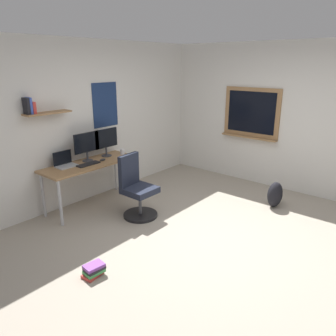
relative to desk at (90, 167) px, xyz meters
The scene contains 13 objects.
ground_plane 2.21m from the desk, 80.67° to the right, with size 5.20×5.20×0.00m, color #9E9384.
wall_back 0.81m from the desk, 47.13° to the left, with size 5.00×0.30×2.60m.
wall_right 3.53m from the desk, 36.42° to the right, with size 0.22×5.00×2.60m.
desk is the anchor object (origin of this frame).
office_chair 0.88m from the desk, 75.32° to the right, with size 0.52×0.52×0.95m.
laptop 0.40m from the desk, 158.20° to the left, with size 0.31×0.21×0.23m.
monitor_primary 0.36m from the desk, 67.00° to the left, with size 0.46×0.17×0.46m.
monitor_secondary 0.56m from the desk, 12.09° to the left, with size 0.46×0.17×0.46m.
keyboard 0.14m from the desk, 137.36° to the right, with size 0.37×0.13×0.02m, color black.
computer_mouse 0.23m from the desk, 19.42° to the right, with size 0.10×0.06×0.03m, color #262628.
coffee_mug 0.69m from the desk, ahead, with size 0.08×0.08×0.09m, color silver.
backpack 3.00m from the desk, 50.84° to the right, with size 0.32×0.22×0.42m, color black.
book_stack_on_floor 2.00m from the desk, 127.37° to the right, with size 0.25×0.18×0.14m.
Camera 1 is at (-3.34, -2.04, 2.24)m, focal length 35.12 mm.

